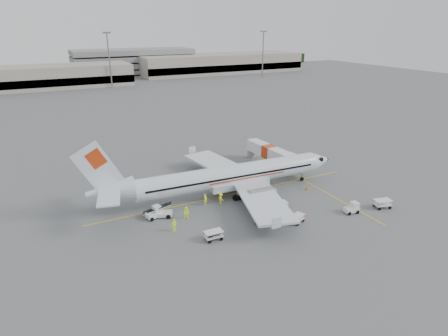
{
  "coord_description": "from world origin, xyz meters",
  "views": [
    {
      "loc": [
        -24.67,
        -47.12,
        24.86
      ],
      "look_at": [
        0.0,
        2.0,
        3.8
      ],
      "focal_mm": 30.0,
      "sensor_mm": 36.0,
      "label": 1
    }
  ],
  "objects_px": {
    "jet_bridge": "(269,156)",
    "belt_loader": "(159,208)",
    "aircraft": "(231,162)",
    "tug_mid": "(280,208)",
    "tug_aft": "(154,212)",
    "tug_fore": "(351,208)"
  },
  "relations": [
    {
      "from": "belt_loader",
      "to": "tug_aft",
      "type": "xyz_separation_m",
      "value": [
        -0.7,
        0.0,
        -0.47
      ]
    },
    {
      "from": "aircraft",
      "to": "jet_bridge",
      "type": "relative_size",
      "value": 2.63
    },
    {
      "from": "tug_fore",
      "to": "tug_mid",
      "type": "height_order",
      "value": "tug_mid"
    },
    {
      "from": "belt_loader",
      "to": "tug_aft",
      "type": "height_order",
      "value": "belt_loader"
    },
    {
      "from": "belt_loader",
      "to": "tug_mid",
      "type": "height_order",
      "value": "belt_loader"
    },
    {
      "from": "tug_fore",
      "to": "tug_mid",
      "type": "distance_m",
      "value": 10.17
    },
    {
      "from": "jet_bridge",
      "to": "belt_loader",
      "type": "relative_size",
      "value": 3.12
    },
    {
      "from": "tug_fore",
      "to": "tug_aft",
      "type": "height_order",
      "value": "tug_aft"
    },
    {
      "from": "tug_fore",
      "to": "belt_loader",
      "type": "bearing_deg",
      "value": 163.18
    },
    {
      "from": "aircraft",
      "to": "belt_loader",
      "type": "bearing_deg",
      "value": -167.6
    },
    {
      "from": "belt_loader",
      "to": "tug_aft",
      "type": "relative_size",
      "value": 2.23
    },
    {
      "from": "belt_loader",
      "to": "tug_mid",
      "type": "relative_size",
      "value": 2.12
    },
    {
      "from": "tug_mid",
      "to": "aircraft",
      "type": "bearing_deg",
      "value": 109.42
    },
    {
      "from": "jet_bridge",
      "to": "tug_mid",
      "type": "relative_size",
      "value": 6.63
    },
    {
      "from": "belt_loader",
      "to": "tug_fore",
      "type": "distance_m",
      "value": 27.0
    },
    {
      "from": "tug_mid",
      "to": "tug_aft",
      "type": "distance_m",
      "value": 17.47
    },
    {
      "from": "tug_aft",
      "to": "tug_fore",
      "type": "bearing_deg",
      "value": -37.52
    },
    {
      "from": "belt_loader",
      "to": "tug_fore",
      "type": "bearing_deg",
      "value": -2.19
    },
    {
      "from": "jet_bridge",
      "to": "belt_loader",
      "type": "bearing_deg",
      "value": -161.75
    },
    {
      "from": "aircraft",
      "to": "belt_loader",
      "type": "relative_size",
      "value": 8.19
    },
    {
      "from": "jet_bridge",
      "to": "belt_loader",
      "type": "height_order",
      "value": "jet_bridge"
    },
    {
      "from": "tug_fore",
      "to": "tug_aft",
      "type": "xyz_separation_m",
      "value": [
        -25.34,
        11.03,
        0.05
      ]
    }
  ]
}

